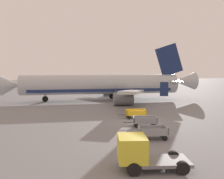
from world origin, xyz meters
TOP-DOWN VIEW (x-y plane):
  - ground_plane at (0.00, 0.00)m, footprint 220.00×220.00m
  - airplane at (-0.87, 19.54)m, footprint 37.55×30.29m
  - baggage_cart_nearest at (-0.83, -5.73)m, footprint 3.62×1.75m
  - baggage_cart_second_in_row at (-0.12, -1.40)m, footprint 3.63×1.85m
  - baggage_cart_third_in_row at (0.16, 2.87)m, footprint 3.61×1.67m
  - service_truck_beside_carts at (-3.83, -11.52)m, footprint 4.59×2.48m

SIDE VIEW (x-z plane):
  - ground_plane at x=0.00m, z-range 0.00..0.00m
  - baggage_cart_nearest at x=-0.83m, z-range 0.07..1.14m
  - baggage_cart_second_in_row at x=-0.12m, z-range 0.07..1.14m
  - baggage_cart_third_in_row at x=0.16m, z-range 0.07..1.14m
  - service_truck_beside_carts at x=-3.83m, z-range 0.05..2.15m
  - airplane at x=-0.87m, z-range -2.62..8.72m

